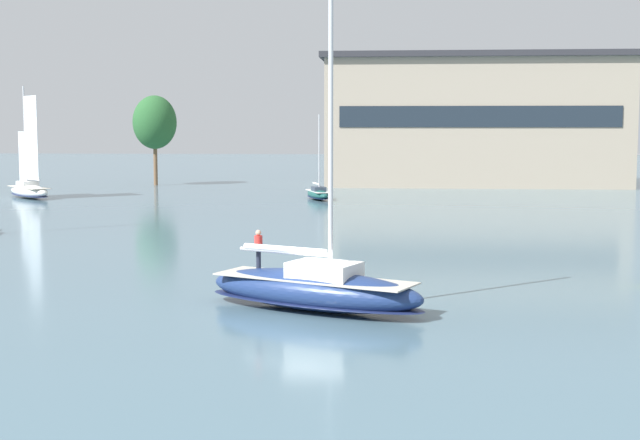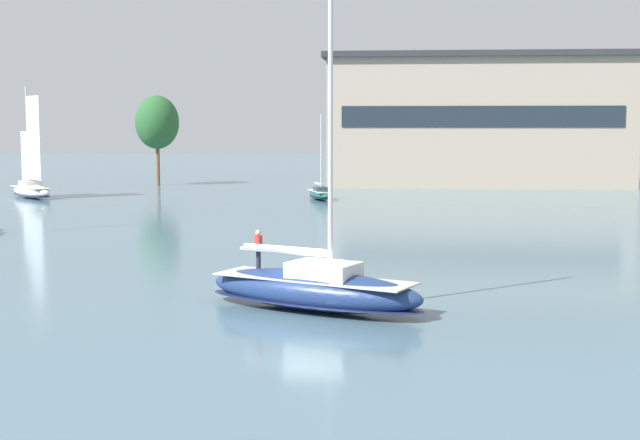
# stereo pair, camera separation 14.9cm
# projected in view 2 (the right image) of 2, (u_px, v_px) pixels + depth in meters

# --- Properties ---
(ground_plane) EXTENTS (400.00, 400.00, 0.00)m
(ground_plane) POSITION_uv_depth(u_px,v_px,m) (314.00, 310.00, 35.85)
(ground_plane) COLOR slate
(waterfront_building) EXTENTS (37.61, 13.65, 16.15)m
(waterfront_building) POSITION_uv_depth(u_px,v_px,m) (477.00, 120.00, 110.17)
(waterfront_building) COLOR tan
(waterfront_building) RESTS_ON ground
(tree_shore_center) EXTENTS (5.43, 5.43, 11.18)m
(tree_shore_center) POSITION_uv_depth(u_px,v_px,m) (157.00, 123.00, 110.79)
(tree_shore_center) COLOR brown
(tree_shore_center) RESTS_ON ground
(sailboat_main) EXTENTS (9.85, 6.43, 13.20)m
(sailboat_main) POSITION_uv_depth(u_px,v_px,m) (314.00, 288.00, 35.75)
(sailboat_main) COLOR navy
(sailboat_main) RESTS_ON ground
(sailboat_moored_mid_channel) EXTENTS (3.55, 6.43, 8.54)m
(sailboat_moored_mid_channel) POSITION_uv_depth(u_px,v_px,m) (320.00, 194.00, 89.91)
(sailboat_moored_mid_channel) COLOR #194C47
(sailboat_moored_mid_channel) RESTS_ON ground
(sailboat_moored_far_slip) EXTENTS (7.40, 7.68, 11.46)m
(sailboat_moored_far_slip) POSITION_uv_depth(u_px,v_px,m) (31.00, 189.00, 91.72)
(sailboat_moored_far_slip) COLOR white
(sailboat_moored_far_slip) RESTS_ON ground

